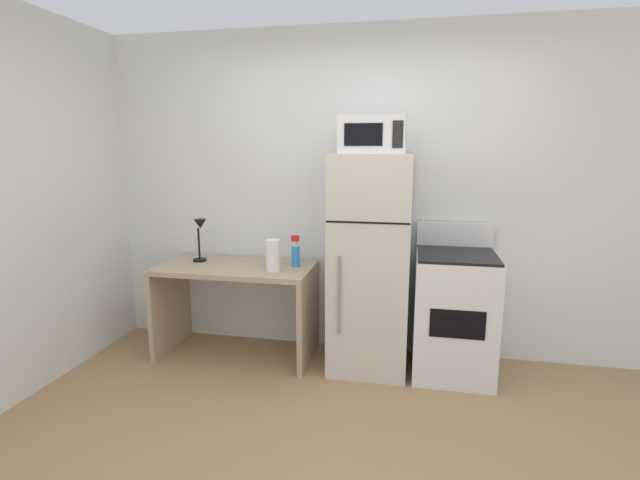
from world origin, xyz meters
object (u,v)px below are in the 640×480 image
object	(u,v)px
desk_lamp	(200,233)
oven_range	(454,313)
coffee_mug	(271,259)
refrigerator	(370,264)
paper_towel_roll	(273,255)
microwave	(373,135)
desk	(237,292)
spray_bottle	(296,254)

from	to	relation	value
desk_lamp	oven_range	distance (m)	2.08
coffee_mug	oven_range	distance (m)	1.47
coffee_mug	refrigerator	bearing A→B (deg)	-5.29
desk_lamp	coffee_mug	size ratio (longest dim) A/B	3.72
paper_towel_roll	microwave	world-z (taller)	microwave
paper_towel_roll	oven_range	world-z (taller)	oven_range
desk	coffee_mug	world-z (taller)	coffee_mug
desk_lamp	coffee_mug	xyz separation A→B (m)	(0.59, 0.03, -0.19)
spray_bottle	coffee_mug	size ratio (longest dim) A/B	2.62
coffee_mug	oven_range	xyz separation A→B (m)	(1.43, -0.07, -0.33)
spray_bottle	coffee_mug	distance (m)	0.22
microwave	oven_range	size ratio (longest dim) A/B	0.42
oven_range	microwave	bearing A→B (deg)	-177.93
desk	spray_bottle	size ratio (longest dim) A/B	4.94
oven_range	desk_lamp	bearing A→B (deg)	178.67
refrigerator	desk_lamp	bearing A→B (deg)	178.03
desk_lamp	spray_bottle	xyz separation A→B (m)	(0.80, -0.00, -0.14)
desk	paper_towel_roll	size ratio (longest dim) A/B	5.13
refrigerator	oven_range	bearing A→B (deg)	0.13
paper_towel_roll	refrigerator	distance (m)	0.74
paper_towel_roll	desk_lamp	bearing A→B (deg)	166.41
desk	spray_bottle	xyz separation A→B (m)	(0.48, 0.06, 0.32)
desk_lamp	paper_towel_roll	bearing A→B (deg)	-13.59
spray_bottle	microwave	world-z (taller)	microwave
desk	desk_lamp	size ratio (longest dim) A/B	3.49
oven_range	desk	bearing A→B (deg)	-179.42
paper_towel_roll	refrigerator	xyz separation A→B (m)	(0.73, 0.11, -0.06)
paper_towel_roll	spray_bottle	size ratio (longest dim) A/B	0.96
refrigerator	paper_towel_roll	bearing A→B (deg)	-171.20
refrigerator	coffee_mug	bearing A→B (deg)	174.71
desk_lamp	microwave	size ratio (longest dim) A/B	0.77
desk_lamp	refrigerator	xyz separation A→B (m)	(1.39, -0.05, -0.18)
desk	microwave	size ratio (longest dim) A/B	2.68
paper_towel_roll	microwave	distance (m)	1.15
paper_towel_roll	coffee_mug	distance (m)	0.21
desk	microwave	bearing A→B (deg)	-0.29
paper_towel_roll	oven_range	bearing A→B (deg)	4.83
coffee_mug	refrigerator	size ratio (longest dim) A/B	0.06
desk	refrigerator	size ratio (longest dim) A/B	0.76
spray_bottle	paper_towel_roll	bearing A→B (deg)	-130.15
desk	desk_lamp	xyz separation A→B (m)	(-0.32, 0.06, 0.46)
desk_lamp	refrigerator	world-z (taller)	refrigerator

